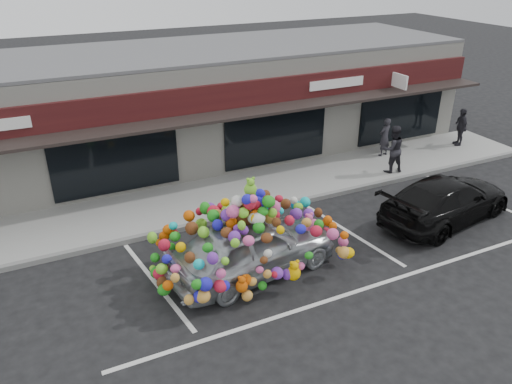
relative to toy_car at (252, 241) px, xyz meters
name	(u,v)px	position (x,y,z in m)	size (l,w,h in m)	color
ground	(270,258)	(0.74, 0.39, -0.97)	(90.00, 90.00, 0.00)	black
shop_building	(175,105)	(0.74, 8.83, 1.20)	(24.00, 7.20, 4.31)	silver
sidewalk	(217,197)	(0.74, 4.39, -0.89)	(26.00, 3.00, 0.15)	#9A9A94
kerb	(235,216)	(0.74, 2.89, -0.89)	(26.00, 0.18, 0.16)	slate
parking_stripe_left	(156,283)	(-2.46, 0.59, -0.96)	(0.12, 4.40, 0.01)	silver
parking_stripe_mid	(349,232)	(3.54, 0.59, -0.96)	(0.12, 4.40, 0.01)	silver
parking_stripe_right	(479,198)	(8.94, 0.59, -0.96)	(0.12, 4.40, 0.01)	silver
lane_line	(380,284)	(2.74, -1.91, -0.96)	(14.00, 0.12, 0.01)	silver
toy_car	(252,241)	(0.00, 0.00, 0.00)	(3.31, 5.15, 2.86)	gray
black_sedan	(446,200)	(6.68, -0.03, -0.26)	(4.88, 1.98, 1.42)	black
pedestrian_a	(385,137)	(8.21, 4.94, -0.03)	(0.57, 0.38, 1.57)	black
pedestrian_b	(393,149)	(7.41, 3.49, 0.09)	(0.88, 0.69, 1.81)	black
pedestrian_c	(461,127)	(11.93, 4.55, -0.02)	(0.39, 0.94, 1.60)	#29262C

